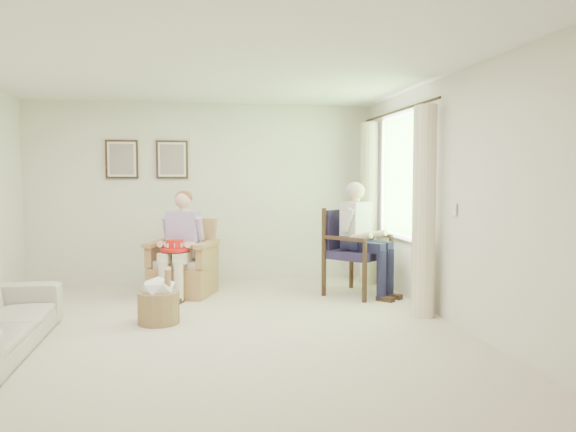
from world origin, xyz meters
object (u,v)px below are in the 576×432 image
object	(u,v)px
person_dark	(360,230)
wicker_armchair	(183,271)
wood_armchair	(356,248)
person_wicker	(182,237)
red_hat	(175,247)
hatbox	(159,300)

from	to	relation	value
person_dark	wicker_armchair	bearing A→B (deg)	126.56
wood_armchair	person_wicker	xyz separation A→B (m)	(-2.23, 0.17, 0.16)
red_hat	wicker_armchair	bearing A→B (deg)	74.25
red_hat	wood_armchair	bearing A→B (deg)	0.46
wicker_armchair	hatbox	size ratio (longest dim) A/B	1.55
wood_armchair	red_hat	size ratio (longest dim) A/B	3.14
hatbox	wood_armchair	bearing A→B (deg)	24.76
person_wicker	hatbox	xyz separation A→B (m)	(-0.23, -1.31, -0.52)
wicker_armchair	person_wicker	size ratio (longest dim) A/B	0.74
person_wicker	red_hat	size ratio (longest dim) A/B	3.77
hatbox	person_dark	bearing A→B (deg)	21.20
wicker_armchair	red_hat	xyz separation A→B (m)	(-0.09, -0.32, 0.35)
wicker_armchair	red_hat	world-z (taller)	wicker_armchair
person_wicker	red_hat	bearing A→B (deg)	-94.88
person_dark	red_hat	xyz separation A→B (m)	(-2.32, 0.16, -0.19)
wood_armchair	red_hat	distance (m)	2.33
person_dark	hatbox	size ratio (longest dim) A/B	2.28
wicker_armchair	wood_armchair	distance (m)	2.27
person_dark	person_wicker	bearing A→B (deg)	129.78
person_dark	red_hat	bearing A→B (deg)	134.80
person_wicker	hatbox	size ratio (longest dim) A/B	2.09
person_dark	hatbox	xyz separation A→B (m)	(-2.46, -0.95, -0.61)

